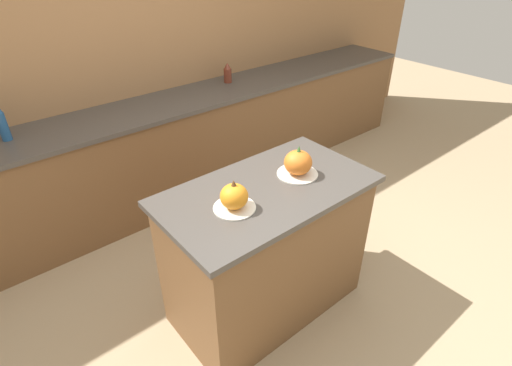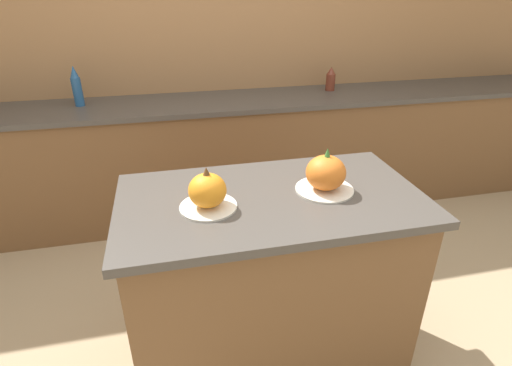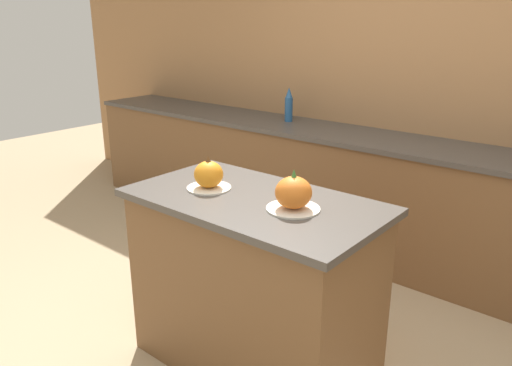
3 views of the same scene
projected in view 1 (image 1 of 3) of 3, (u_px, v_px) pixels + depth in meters
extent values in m
plane|color=tan|center=(266.00, 302.00, 2.68)|extent=(12.00, 12.00, 0.00)
cube|color=#9E7047|center=(118.00, 57.00, 3.22)|extent=(8.00, 0.06, 2.50)
cube|color=brown|center=(267.00, 253.00, 2.45)|extent=(1.16, 0.62, 0.88)
cube|color=#47423D|center=(268.00, 190.00, 2.20)|extent=(1.22, 0.68, 0.03)
cube|color=brown|center=(151.00, 161.00, 3.44)|extent=(6.00, 0.56, 0.88)
cube|color=#47423D|center=(143.00, 111.00, 3.19)|extent=(6.00, 0.60, 0.03)
cylinder|color=silver|center=(235.00, 208.00, 2.03)|extent=(0.22, 0.22, 0.01)
ellipsoid|color=orange|center=(234.00, 196.00, 1.99)|extent=(0.14, 0.14, 0.13)
cone|color=brown|center=(234.00, 183.00, 1.95)|extent=(0.03, 0.03, 0.03)
cylinder|color=silver|center=(298.00, 174.00, 2.31)|extent=(0.24, 0.24, 0.01)
ellipsoid|color=orange|center=(298.00, 163.00, 2.27)|extent=(0.16, 0.16, 0.14)
cone|color=#38702D|center=(299.00, 149.00, 2.22)|extent=(0.03, 0.03, 0.04)
cylinder|color=#235184|center=(3.00, 127.00, 2.66)|extent=(0.06, 0.06, 0.19)
cylinder|color=maroon|center=(228.00, 76.00, 3.71)|extent=(0.07, 0.07, 0.13)
cone|color=maroon|center=(227.00, 66.00, 3.66)|extent=(0.07, 0.07, 0.05)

